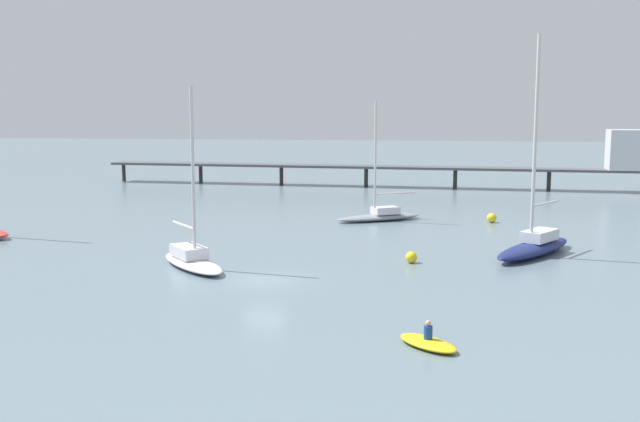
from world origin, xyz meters
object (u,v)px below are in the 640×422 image
(pier, at_px, (485,159))
(mooring_buoy_inner, at_px, (411,257))
(sailboat_white, at_px, (192,257))
(dinghy_yellow, at_px, (428,342))
(sailboat_navy, at_px, (535,243))
(mooring_buoy_mid, at_px, (492,218))
(sailboat_gray, at_px, (380,214))

(pier, distance_m, mooring_buoy_inner, 46.86)
(mooring_buoy_inner, bearing_deg, sailboat_white, -164.78)
(pier, xyz_separation_m, dinghy_yellow, (-5.31, -62.95, -3.51))
(sailboat_navy, bearing_deg, pier, 91.72)
(sailboat_white, relative_size, mooring_buoy_mid, 13.28)
(sailboat_navy, height_order, mooring_buoy_inner, sailboat_navy)
(sailboat_gray, bearing_deg, mooring_buoy_mid, 2.93)
(dinghy_yellow, height_order, mooring_buoy_inner, dinghy_yellow)
(sailboat_gray, bearing_deg, mooring_buoy_inner, -78.41)
(pier, height_order, mooring_buoy_inner, pier)
(mooring_buoy_mid, bearing_deg, dinghy_yellow, -97.45)
(pier, bearing_deg, dinghy_yellow, -94.82)
(pier, distance_m, sailboat_gray, 30.46)
(sailboat_white, height_order, mooring_buoy_inner, sailboat_white)
(dinghy_yellow, height_order, mooring_buoy_mid, dinghy_yellow)
(sailboat_gray, distance_m, dinghy_yellow, 34.89)
(sailboat_navy, relative_size, dinghy_yellow, 4.75)
(dinghy_yellow, bearing_deg, sailboat_white, 138.75)
(pier, distance_m, dinghy_yellow, 63.27)
(mooring_buoy_inner, bearing_deg, mooring_buoy_mid, 71.64)
(dinghy_yellow, distance_m, mooring_buoy_mid, 35.30)
(dinghy_yellow, xyz_separation_m, mooring_buoy_mid, (4.58, 35.01, 0.21))
(mooring_buoy_mid, bearing_deg, pier, 88.50)
(pier, height_order, sailboat_gray, sailboat_gray)
(pier, xyz_separation_m, sailboat_white, (-20.20, -49.89, -3.06))
(sailboat_gray, height_order, mooring_buoy_inner, sailboat_gray)
(dinghy_yellow, bearing_deg, pier, 85.18)
(pier, bearing_deg, mooring_buoy_mid, -91.50)
(sailboat_gray, distance_m, mooring_buoy_inner, 18.18)
(pier, distance_m, mooring_buoy_mid, 28.14)
(sailboat_navy, bearing_deg, mooring_buoy_inner, -153.48)
(sailboat_white, distance_m, mooring_buoy_mid, 29.34)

